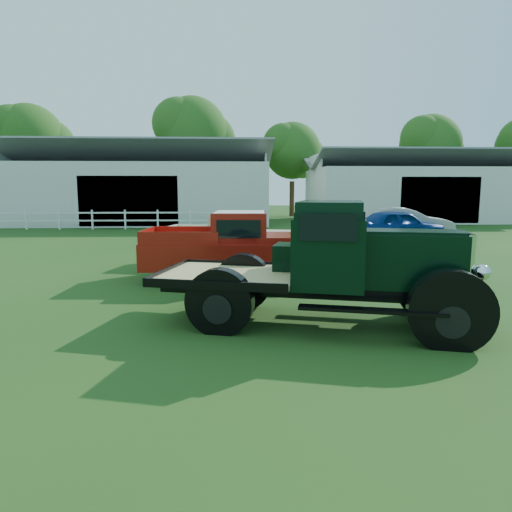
{
  "coord_description": "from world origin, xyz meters",
  "views": [
    {
      "loc": [
        -0.27,
        -8.55,
        2.5
      ],
      "look_at": [
        0.2,
        1.2,
        1.05
      ],
      "focal_mm": 32.0,
      "sensor_mm": 36.0,
      "label": 1
    }
  ],
  "objects_px": {
    "misc_car_blue": "(398,225)",
    "white_pickup": "(230,240)",
    "red_pickup": "(236,245)",
    "misc_car_grey": "(405,223)",
    "vintage_flatbed": "(323,264)"
  },
  "relations": [
    {
      "from": "misc_car_blue",
      "to": "white_pickup",
      "type": "bearing_deg",
      "value": 114.61
    },
    {
      "from": "red_pickup",
      "to": "misc_car_grey",
      "type": "bearing_deg",
      "value": 53.41
    },
    {
      "from": "vintage_flatbed",
      "to": "misc_car_blue",
      "type": "distance_m",
      "value": 14.53
    },
    {
      "from": "misc_car_grey",
      "to": "misc_car_blue",
      "type": "bearing_deg",
      "value": 160.36
    },
    {
      "from": "vintage_flatbed",
      "to": "misc_car_blue",
      "type": "height_order",
      "value": "vintage_flatbed"
    },
    {
      "from": "white_pickup",
      "to": "misc_car_grey",
      "type": "bearing_deg",
      "value": 54.77
    },
    {
      "from": "vintage_flatbed",
      "to": "red_pickup",
      "type": "distance_m",
      "value": 4.57
    },
    {
      "from": "vintage_flatbed",
      "to": "red_pickup",
      "type": "xyz_separation_m",
      "value": [
        -1.57,
        4.29,
        -0.19
      ]
    },
    {
      "from": "misc_car_grey",
      "to": "red_pickup",
      "type": "bearing_deg",
      "value": 151.02
    },
    {
      "from": "vintage_flatbed",
      "to": "red_pickup",
      "type": "height_order",
      "value": "vintage_flatbed"
    },
    {
      "from": "misc_car_blue",
      "to": "misc_car_grey",
      "type": "xyz_separation_m",
      "value": [
        0.87,
        1.47,
        0.01
      ]
    },
    {
      "from": "vintage_flatbed",
      "to": "misc_car_blue",
      "type": "xyz_separation_m",
      "value": [
        6.18,
        13.14,
        -0.38
      ]
    },
    {
      "from": "white_pickup",
      "to": "misc_car_grey",
      "type": "distance_m",
      "value": 11.75
    },
    {
      "from": "vintage_flatbed",
      "to": "white_pickup",
      "type": "xyz_separation_m",
      "value": [
        -1.77,
        6.85,
        -0.32
      ]
    },
    {
      "from": "vintage_flatbed",
      "to": "misc_car_blue",
      "type": "relative_size",
      "value": 1.29
    }
  ]
}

